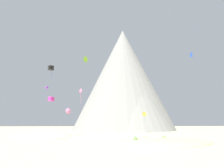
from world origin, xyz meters
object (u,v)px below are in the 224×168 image
(kite_blue_high, at_px, (191,55))
(rock_massif, at_px, (124,85))
(bush_far_left, at_px, (164,136))
(bush_scatter_east, at_px, (157,142))
(kite_pink_low, at_px, (69,111))
(bush_near_right, at_px, (55,137))
(kite_lime_mid, at_px, (85,59))
(kite_black_mid, at_px, (51,68))
(kite_violet_mid, at_px, (47,88))
(bush_near_left, at_px, (87,137))
(kite_gold_low, at_px, (144,114))
(kite_rainbow_mid, at_px, (80,91))
(bush_mid_center, at_px, (136,138))
(kite_magenta_low, at_px, (51,99))

(kite_blue_high, bearing_deg, rock_massif, -143.78)
(bush_far_left, relative_size, bush_scatter_east, 1.16)
(kite_pink_low, bearing_deg, bush_near_right, -172.55)
(kite_lime_mid, xyz_separation_m, kite_black_mid, (-10.22, 0.68, -2.82))
(kite_black_mid, bearing_deg, kite_blue_high, 43.23)
(bush_near_right, height_order, kite_violet_mid, kite_violet_mid)
(bush_near_right, distance_m, rock_massif, 68.44)
(bush_near_left, bearing_deg, kite_gold_low, 51.58)
(bush_near_right, relative_size, kite_blue_high, 1.30)
(bush_far_left, distance_m, kite_pink_low, 25.99)
(bush_near_right, xyz_separation_m, bush_scatter_east, (20.67, -13.73, 0.05))
(kite_rainbow_mid, xyz_separation_m, kite_violet_mid, (-14.89, 9.27, 2.70))
(bush_mid_center, height_order, rock_massif, rock_massif)
(bush_near_left, xyz_separation_m, kite_violet_mid, (-18.67, 35.57, 18.08))
(bush_scatter_east, relative_size, kite_rainbow_mid, 0.26)
(bush_near_left, height_order, bush_near_right, bush_near_left)
(kite_lime_mid, relative_size, kite_violet_mid, 0.64)
(kite_lime_mid, distance_m, kite_violet_mid, 32.27)
(rock_massif, bearing_deg, kite_magenta_low, -124.80)
(bush_near_left, distance_m, kite_pink_low, 8.60)
(kite_pink_low, bearing_deg, kite_magenta_low, 81.09)
(bush_near_right, xyz_separation_m, bush_mid_center, (18.54, -4.78, 0.06))
(rock_massif, distance_m, kite_rainbow_mid, 40.10)
(kite_violet_mid, xyz_separation_m, kite_blue_high, (52.40, -24.77, 7.61))
(bush_mid_center, xyz_separation_m, bush_scatter_east, (2.14, -8.95, -0.01))
(kite_lime_mid, height_order, kite_black_mid, kite_lime_mid)
(kite_black_mid, bearing_deg, bush_scatter_east, -1.53)
(bush_near_right, height_order, kite_gold_low, kite_gold_low)
(kite_lime_mid, relative_size, kite_gold_low, 0.50)
(bush_far_left, distance_m, bush_mid_center, 11.85)
(bush_far_left, height_order, kite_lime_mid, kite_lime_mid)
(kite_lime_mid, distance_m, kite_gold_low, 32.86)
(kite_lime_mid, xyz_separation_m, kite_blue_high, (35.12, 2.15, 3.35))
(bush_near_right, height_order, kite_lime_mid, kite_lime_mid)
(rock_massif, distance_m, kite_violet_mid, 43.86)
(kite_blue_high, bearing_deg, bush_near_left, -54.14)
(bush_scatter_east, relative_size, kite_pink_low, 0.97)
(kite_pink_low, relative_size, kite_violet_mid, 0.52)
(kite_magenta_low, relative_size, kite_black_mid, 0.54)
(kite_lime_mid, bearing_deg, bush_scatter_east, 73.66)
(rock_massif, bearing_deg, bush_near_right, -113.66)
(bush_mid_center, height_order, bush_scatter_east, bush_mid_center)
(bush_near_right, relative_size, rock_massif, 0.03)
(bush_near_left, distance_m, kite_rainbow_mid, 30.69)
(kite_rainbow_mid, bearing_deg, kite_black_mid, -63.94)
(bush_far_left, bearing_deg, kite_pink_low, 179.91)
(bush_near_left, distance_m, kite_magenta_low, 22.28)
(bush_scatter_east, distance_m, kite_lime_mid, 34.69)
(bush_near_right, relative_size, kite_gold_low, 0.52)
(bush_near_right, xyz_separation_m, kite_violet_mid, (-11.05, 35.43, 18.15))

